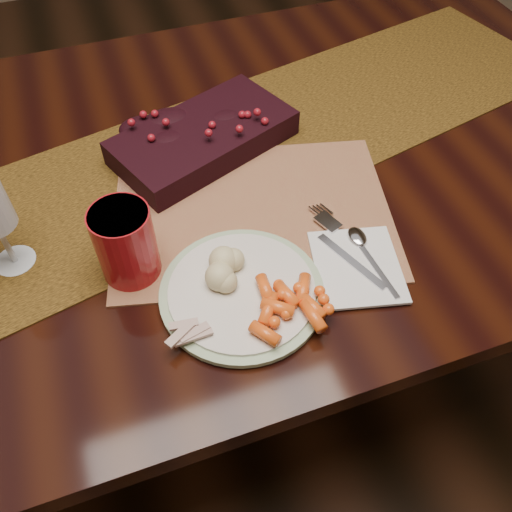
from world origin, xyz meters
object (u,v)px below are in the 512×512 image
object	(u,v)px
mashed_potatoes	(224,267)
placemat_main	(253,213)
turkey_shreds	(187,329)
centerpiece	(203,134)
red_cup	(126,243)
baby_carrots	(276,305)
dinner_plate	(242,292)
napkin	(357,266)
dining_table	(212,287)

from	to	relation	value
mashed_potatoes	placemat_main	bearing A→B (deg)	54.93
placemat_main	turkey_shreds	distance (m)	0.26
centerpiece	red_cup	bearing A→B (deg)	-127.42
placemat_main	baby_carrots	xyz separation A→B (m)	(-0.04, -0.20, 0.03)
dinner_plate	baby_carrots	xyz separation A→B (m)	(0.03, -0.05, 0.02)
centerpiece	placemat_main	xyz separation A→B (m)	(0.03, -0.19, -0.03)
napkin	red_cup	xyz separation A→B (m)	(-0.33, 0.11, 0.06)
centerpiece	mashed_potatoes	distance (m)	0.32
napkin	dinner_plate	bearing A→B (deg)	-169.86
dinner_plate	turkey_shreds	distance (m)	0.11
dining_table	baby_carrots	xyz separation A→B (m)	(0.02, -0.35, 0.40)
napkin	red_cup	bearing A→B (deg)	174.52
centerpiece	dinner_plate	size ratio (longest dim) A/B	1.34
napkin	red_cup	world-z (taller)	red_cup
placemat_main	red_cup	size ratio (longest dim) A/B	3.80
baby_carrots	mashed_potatoes	size ratio (longest dim) A/B	1.49
placemat_main	mashed_potatoes	bearing A→B (deg)	-111.10
placemat_main	dining_table	bearing A→B (deg)	123.78
turkey_shreds	napkin	xyz separation A→B (m)	(0.28, 0.03, -0.02)
napkin	red_cup	size ratio (longest dim) A/B	1.25
dining_table	dinner_plate	bearing A→B (deg)	-93.44
centerpiece	turkey_shreds	distance (m)	0.41
placemat_main	mashed_potatoes	world-z (taller)	mashed_potatoes
turkey_shreds	red_cup	xyz separation A→B (m)	(-0.05, 0.15, 0.04)
turkey_shreds	red_cup	distance (m)	0.16
placemat_main	dinner_plate	xyz separation A→B (m)	(-0.07, -0.15, 0.01)
centerpiece	napkin	size ratio (longest dim) A/B	2.17
mashed_potatoes	turkey_shreds	distance (m)	0.11
placemat_main	red_cup	bearing A→B (deg)	-152.32
dinner_plate	napkin	distance (m)	0.18
dinner_plate	red_cup	distance (m)	0.18
dining_table	red_cup	distance (m)	0.51
dining_table	red_cup	xyz separation A→B (m)	(-0.16, -0.20, 0.44)
placemat_main	napkin	bearing A→B (deg)	-41.75
dinner_plate	turkey_shreds	size ratio (longest dim) A/B	3.58
dinner_plate	mashed_potatoes	xyz separation A→B (m)	(-0.02, 0.03, 0.03)
centerpiece	baby_carrots	bearing A→B (deg)	-90.95
dinner_plate	baby_carrots	size ratio (longest dim) A/B	2.18
placemat_main	napkin	world-z (taller)	napkin
mashed_potatoes	turkey_shreds	xyz separation A→B (m)	(-0.08, -0.08, -0.01)
dinner_plate	red_cup	bearing A→B (deg)	144.53
mashed_potatoes	napkin	xyz separation A→B (m)	(0.20, -0.04, -0.03)
placemat_main	baby_carrots	bearing A→B (deg)	-86.14
dinner_plate	napkin	size ratio (longest dim) A/B	1.61
napkin	red_cup	distance (m)	0.35
baby_carrots	napkin	size ratio (longest dim) A/B	0.74
centerpiece	baby_carrots	xyz separation A→B (m)	(-0.01, -0.39, -0.01)
centerpiece	red_cup	size ratio (longest dim) A/B	2.70
turkey_shreds	napkin	bearing A→B (deg)	7.07
dinner_plate	mashed_potatoes	bearing A→B (deg)	118.01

